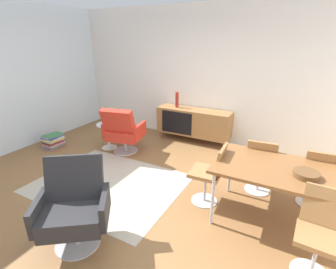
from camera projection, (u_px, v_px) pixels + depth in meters
name	position (u px, v px, depth m)	size (l,w,h in m)	color
ground_plane	(142.00, 197.00, 3.53)	(8.32, 8.32, 0.00)	olive
wall_back	(209.00, 76.00, 5.17)	(6.80, 0.12, 2.80)	white
sideboard	(193.00, 122.00, 5.35)	(1.60, 0.45, 0.72)	olive
vase_cobalt	(177.00, 100.00, 5.37)	(0.07, 0.07, 0.33)	maroon
dining_table	(287.00, 173.00, 2.78)	(1.60, 0.90, 0.74)	brown
wooden_bowl_on_table	(306.00, 174.00, 2.61)	(0.26, 0.26, 0.06)	brown
dining_chair_back_right	(317.00, 176.00, 3.16)	(0.42, 0.45, 0.86)	#9E7042
dining_chair_back_left	(260.00, 164.00, 3.47)	(0.43, 0.45, 0.86)	#9E7042
dining_chair_front_right	(321.00, 232.00, 2.24)	(0.42, 0.45, 0.86)	#9E7042
dining_chair_near_window	(210.00, 172.00, 3.25)	(0.44, 0.42, 0.86)	#9E7042
lounge_chair_red	(123.00, 130.00, 4.77)	(0.81, 0.77, 0.95)	red
armchair_black_shell	(74.00, 204.00, 2.62)	(0.90, 0.89, 0.95)	#262628
side_table_round	(108.00, 133.00, 5.05)	(0.44, 0.44, 0.52)	white
fruit_bowl	(107.00, 122.00, 4.96)	(0.20, 0.20, 0.11)	#262628
magazine_stack	(53.00, 141.00, 5.15)	(0.32, 0.41, 0.27)	#99668C
area_rug	(109.00, 183.00, 3.86)	(2.20, 1.70, 0.01)	#B7AD99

